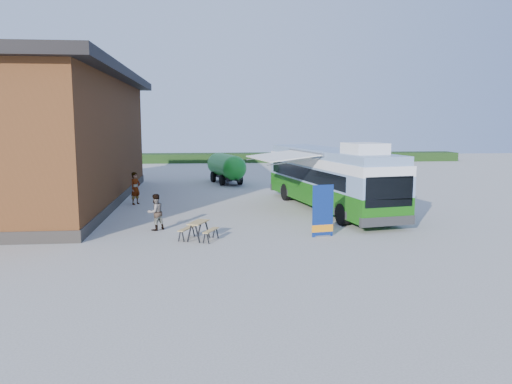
{
  "coord_description": "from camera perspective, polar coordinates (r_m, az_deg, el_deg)",
  "views": [
    {
      "loc": [
        -1.65,
        -19.35,
        4.65
      ],
      "look_at": [
        0.68,
        3.43,
        1.4
      ],
      "focal_mm": 35.0,
      "sensor_mm": 36.0,
      "label": 1
    }
  ],
  "objects": [
    {
      "name": "slurry_tanker",
      "position": [
        37.69,
        -3.44,
        2.93
      ],
      "size": [
        2.78,
        5.84,
        2.21
      ],
      "rotation": [
        0.0,
        0.0,
        0.26
      ],
      "color": "#198B23",
      "rests_on": "ground"
    },
    {
      "name": "hedge",
      "position": [
        58.3,
        3.71,
        3.98
      ],
      "size": [
        40.0,
        3.0,
        1.0
      ],
      "primitive_type": "cube",
      "color": "#264419",
      "rests_on": "ground"
    },
    {
      "name": "person_a",
      "position": [
        28.88,
        -13.61,
        0.41
      ],
      "size": [
        0.74,
        0.79,
        1.82
      ],
      "primitive_type": "imported",
      "rotation": [
        0.0,
        0.0,
        0.94
      ],
      "color": "#999999",
      "rests_on": "ground"
    },
    {
      "name": "bus",
      "position": [
        26.59,
        8.37,
        1.75
      ],
      "size": [
        4.72,
        12.26,
        3.69
      ],
      "rotation": [
        0.0,
        0.0,
        0.19
      ],
      "color": "#1C7413",
      "rests_on": "ground"
    },
    {
      "name": "awning",
      "position": [
        25.93,
        3.37,
        3.7
      ],
      "size": [
        3.52,
        4.86,
        0.53
      ],
      "rotation": [
        0.0,
        0.0,
        0.19
      ],
      "color": "white",
      "rests_on": "ground"
    },
    {
      "name": "banner",
      "position": [
        20.38,
        7.63,
        -2.69
      ],
      "size": [
        0.92,
        0.3,
        2.13
      ],
      "rotation": [
        0.0,
        0.0,
        0.19
      ],
      "color": "navy",
      "rests_on": "ground"
    },
    {
      "name": "ground",
      "position": [
        19.97,
        -0.94,
        -5.39
      ],
      "size": [
        100.0,
        100.0,
        0.0
      ],
      "primitive_type": "plane",
      "color": "#BCB7AD",
      "rests_on": "ground"
    },
    {
      "name": "person_b",
      "position": [
        21.84,
        -11.42,
        -2.27
      ],
      "size": [
        0.97,
        0.95,
        1.58
      ],
      "primitive_type": "imported",
      "rotation": [
        0.0,
        0.0,
        -2.45
      ],
      "color": "#999999",
      "rests_on": "ground"
    },
    {
      "name": "picnic_table",
      "position": [
        19.83,
        -6.59,
        -3.92
      ],
      "size": [
        1.64,
        1.56,
        0.73
      ],
      "rotation": [
        0.0,
        0.0,
        -0.41
      ],
      "color": "tan",
      "rests_on": "ground"
    },
    {
      "name": "barn",
      "position": [
        30.67,
        -22.72,
        5.47
      ],
      "size": [
        9.6,
        21.2,
        7.5
      ],
      "color": "brown",
      "rests_on": "ground"
    }
  ]
}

